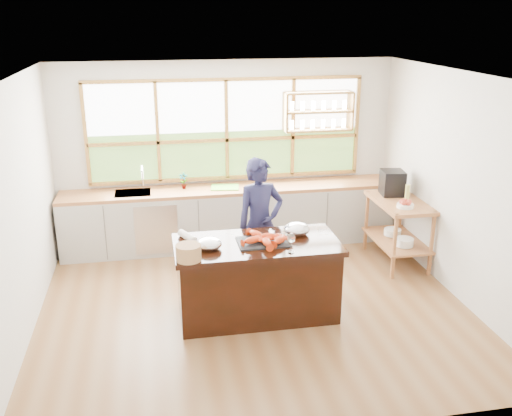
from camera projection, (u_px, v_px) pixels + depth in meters
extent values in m
plane|color=brown|center=(254.00, 305.00, 6.84)|extent=(5.00, 5.00, 0.00)
cube|color=beige|center=(227.00, 153.00, 8.49)|extent=(5.00, 0.02, 2.70)
cube|color=beige|center=(307.00, 289.00, 4.31)|extent=(5.00, 0.02, 2.70)
cube|color=beige|center=(19.00, 212.00, 5.97)|extent=(0.02, 4.50, 2.70)
cube|color=beige|center=(459.00, 187.00, 6.83)|extent=(0.02, 4.50, 2.70)
cube|color=white|center=(253.00, 76.00, 5.96)|extent=(5.00, 4.50, 0.02)
cube|color=#A67132|center=(227.00, 130.00, 8.35)|extent=(4.05, 0.06, 1.50)
cube|color=white|center=(226.00, 106.00, 8.26)|extent=(3.98, 0.01, 0.75)
cube|color=#385C1D|center=(227.00, 155.00, 8.49)|extent=(3.98, 0.01, 0.70)
cube|color=#A67132|center=(319.00, 92.00, 8.31)|extent=(1.00, 0.28, 0.03)
cube|color=#A67132|center=(318.00, 111.00, 8.40)|extent=(1.00, 0.28, 0.03)
cube|color=#A67132|center=(317.00, 130.00, 8.49)|extent=(1.00, 0.28, 0.03)
cube|color=#A67132|center=(285.00, 112.00, 8.31)|extent=(0.03, 0.28, 0.55)
cube|color=#A67132|center=(350.00, 110.00, 8.48)|extent=(0.03, 0.28, 0.55)
cube|color=#A9A79F|center=(231.00, 218.00, 8.50)|extent=(4.90, 0.62, 0.85)
cube|color=silver|center=(156.00, 230.00, 8.02)|extent=(0.60, 0.01, 0.72)
cube|color=#AC6D35|center=(230.00, 189.00, 8.36)|extent=(4.90, 0.62, 0.05)
cube|color=silver|center=(133.00, 198.00, 8.13)|extent=(0.50, 0.42, 0.16)
cube|color=#AC6D35|center=(432.00, 244.00, 7.49)|extent=(0.04, 0.04, 0.90)
cube|color=#AC6D35|center=(400.00, 218.00, 8.41)|extent=(0.04, 0.04, 0.90)
cube|color=#AC6D35|center=(394.00, 247.00, 7.40)|extent=(0.04, 0.04, 0.90)
cube|color=#AC6D35|center=(366.00, 220.00, 8.33)|extent=(0.04, 0.04, 0.90)
cube|color=#AC6D35|center=(396.00, 240.00, 7.95)|extent=(0.62, 1.10, 0.03)
cube|color=#AC6D35|center=(400.00, 203.00, 7.77)|extent=(0.62, 1.10, 0.05)
cylinder|color=white|center=(405.00, 242.00, 7.69)|extent=(0.24, 0.24, 0.11)
cylinder|color=white|center=(392.00, 232.00, 8.07)|extent=(0.24, 0.24, 0.09)
cube|color=black|center=(257.00, 281.00, 6.52)|extent=(1.77, 0.82, 0.84)
cube|color=black|center=(257.00, 245.00, 6.37)|extent=(1.85, 0.90, 0.06)
imported|color=#191938|center=(260.00, 224.00, 7.09)|extent=(0.69, 0.53, 1.68)
imported|color=slate|center=(183.00, 181.00, 8.25)|extent=(0.14, 0.11, 0.24)
cube|color=#65C635|center=(225.00, 187.00, 8.33)|extent=(0.44, 0.36, 0.01)
cube|color=black|center=(392.00, 183.00, 7.97)|extent=(0.34, 0.36, 0.35)
cylinder|color=#B8BA56|center=(407.00, 194.00, 7.63)|extent=(0.08, 0.08, 0.26)
cylinder|color=white|center=(405.00, 206.00, 7.49)|extent=(0.22, 0.22, 0.05)
sphere|color=#B03522|center=(409.00, 202.00, 7.48)|extent=(0.07, 0.07, 0.07)
sphere|color=#B03522|center=(405.00, 201.00, 7.52)|extent=(0.07, 0.07, 0.07)
sphere|color=#B03522|center=(402.00, 202.00, 7.49)|extent=(0.07, 0.07, 0.07)
sphere|color=#B03522|center=(404.00, 203.00, 7.43)|extent=(0.07, 0.07, 0.07)
sphere|color=#B03522|center=(408.00, 203.00, 7.43)|extent=(0.07, 0.07, 0.07)
cube|color=black|center=(262.00, 242.00, 6.35)|extent=(0.55, 0.40, 0.02)
ellipsoid|color=#C74012|center=(253.00, 240.00, 6.26)|extent=(0.23, 0.15, 0.08)
ellipsoid|color=#C74012|center=(269.00, 237.00, 6.36)|extent=(0.23, 0.14, 0.08)
ellipsoid|color=#C74012|center=(280.00, 240.00, 6.27)|extent=(0.21, 0.21, 0.08)
ellipsoid|color=#C74012|center=(256.00, 234.00, 6.43)|extent=(0.18, 0.23, 0.08)
ellipsoid|color=#C74012|center=(267.00, 243.00, 6.20)|extent=(0.11, 0.22, 0.08)
ellipsoid|color=silver|center=(209.00, 244.00, 6.17)|extent=(0.27, 0.27, 0.13)
ellipsoid|color=silver|center=(297.00, 229.00, 6.58)|extent=(0.30, 0.30, 0.14)
cylinder|color=white|center=(291.00, 252.00, 6.09)|extent=(0.06, 0.06, 0.01)
cylinder|color=white|center=(291.00, 247.00, 6.06)|extent=(0.01, 0.01, 0.13)
ellipsoid|color=white|center=(291.00, 238.00, 6.03)|extent=(0.08, 0.08, 0.10)
cylinder|color=#AC7B48|center=(188.00, 253.00, 5.88)|extent=(0.26, 0.26, 0.17)
cylinder|color=silver|center=(187.00, 236.00, 6.42)|extent=(0.21, 0.30, 0.08)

